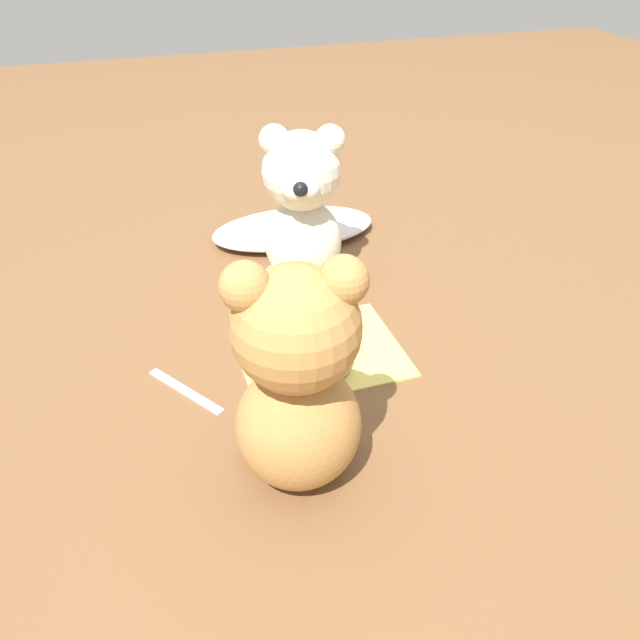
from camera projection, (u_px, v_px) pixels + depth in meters
The scene contains 8 objects.
ground_plane at pixel (320, 353), 0.87m from camera, with size 4.00×4.00×0.00m, color brown.
knitted_placemat at pixel (320, 351), 0.87m from camera, with size 0.22×0.18×0.01m, color #E0D166.
tulle_cloth at pixel (294, 228), 1.16m from camera, with size 0.30×0.16×0.03m, color silver.
teddy_bear_cream at pixel (302, 209), 0.96m from camera, with size 0.15×0.15×0.26m.
teddy_bear_tan at pixel (297, 381), 0.62m from camera, with size 0.15×0.15×0.27m.
cupcake_near_cream_bear at pixel (291, 322), 0.88m from camera, with size 0.06×0.06×0.07m.
cupcake_near_tan_bear at pixel (329, 354), 0.82m from camera, with size 0.05×0.05×0.07m.
teaspoon at pixel (186, 390), 0.80m from camera, with size 0.13×0.01×0.01m, color silver.
Camera 1 is at (-0.22, -0.66, 0.53)m, focal length 35.00 mm.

